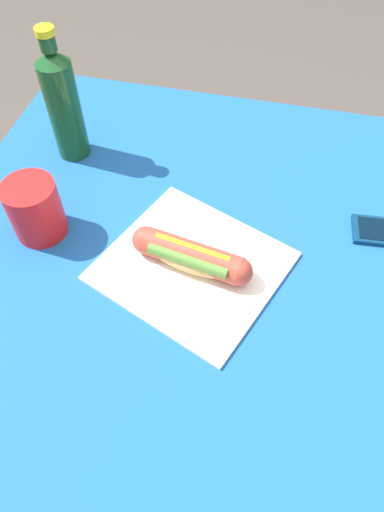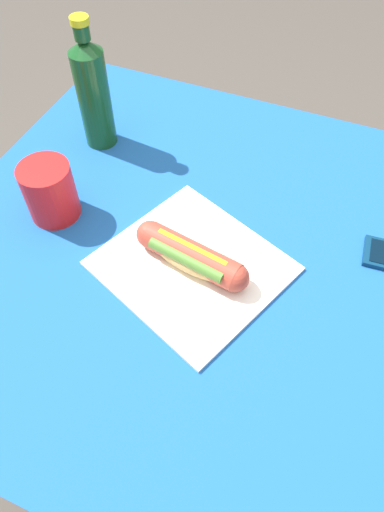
{
  "view_description": "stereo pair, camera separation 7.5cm",
  "coord_description": "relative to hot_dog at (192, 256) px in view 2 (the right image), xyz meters",
  "views": [
    {
      "loc": [
        -0.03,
        0.48,
        1.39
      ],
      "look_at": [
        0.08,
        0.04,
        0.8
      ],
      "focal_mm": 32.71,
      "sensor_mm": 36.0,
      "label": 1
    },
    {
      "loc": [
        -0.1,
        0.46,
        1.39
      ],
      "look_at": [
        0.08,
        0.04,
        0.8
      ],
      "focal_mm": 32.71,
      "sensor_mm": 36.0,
      "label": 2
    }
  ],
  "objects": [
    {
      "name": "ground_plane",
      "position": [
        -0.08,
        -0.04,
        -0.8
      ],
      "size": [
        6.0,
        6.0,
        0.0
      ],
      "primitive_type": "plane",
      "color": "#47423D",
      "rests_on": "ground"
    },
    {
      "name": "dining_table",
      "position": [
        -0.08,
        -0.04,
        -0.17
      ],
      "size": [
        1.07,
        0.89,
        0.77
      ],
      "color": "brown",
      "rests_on": "ground"
    },
    {
      "name": "paper_wrapper",
      "position": [
        -0.0,
        -0.0,
        -0.03
      ],
      "size": [
        0.35,
        0.34,
        0.01
      ],
      "primitive_type": "cube",
      "rotation": [
        0.0,
        0.0,
        -0.38
      ],
      "color": "white",
      "rests_on": "dining_table"
    },
    {
      "name": "hot_dog",
      "position": [
        0.0,
        0.0,
        0.0
      ],
      "size": [
        0.21,
        0.08,
        0.05
      ],
      "color": "tan",
      "rests_on": "paper_wrapper"
    },
    {
      "name": "soda_bottle",
      "position": [
        0.3,
        -0.23,
        0.08
      ],
      "size": [
        0.06,
        0.06,
        0.25
      ],
      "color": "#14471E",
      "rests_on": "dining_table"
    },
    {
      "name": "drinking_cup",
      "position": [
        0.27,
        -0.02,
        0.02
      ],
      "size": [
        0.09,
        0.09,
        0.11
      ],
      "primitive_type": "cylinder",
      "color": "red",
      "rests_on": "dining_table"
    }
  ]
}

